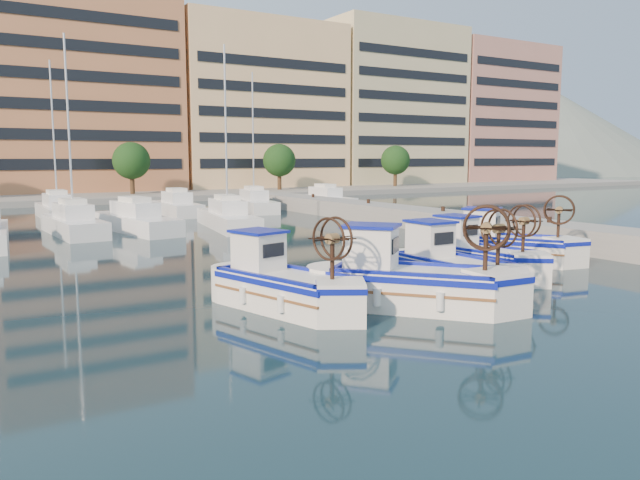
{
  "coord_description": "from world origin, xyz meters",
  "views": [
    {
      "loc": [
        -13.57,
        -15.21,
        4.51
      ],
      "look_at": [
        -1.83,
        4.27,
        1.5
      ],
      "focal_mm": 35.0,
      "sensor_mm": 36.0,
      "label": 1
    }
  ],
  "objects_px": {
    "fishing_boat_c": "(451,268)",
    "fishing_boat_e": "(507,244)",
    "fishing_boat_a": "(283,283)",
    "fishing_boat_d": "(478,255)",
    "fishing_boat_b": "(409,280)"
  },
  "relations": [
    {
      "from": "fishing_boat_b",
      "to": "fishing_boat_c",
      "type": "height_order",
      "value": "fishing_boat_b"
    },
    {
      "from": "fishing_boat_c",
      "to": "fishing_boat_e",
      "type": "distance_m",
      "value": 6.94
    },
    {
      "from": "fishing_boat_c",
      "to": "fishing_boat_b",
      "type": "bearing_deg",
      "value": -157.53
    },
    {
      "from": "fishing_boat_a",
      "to": "fishing_boat_c",
      "type": "height_order",
      "value": "fishing_boat_c"
    },
    {
      "from": "fishing_boat_b",
      "to": "fishing_boat_e",
      "type": "relative_size",
      "value": 1.04
    },
    {
      "from": "fishing_boat_d",
      "to": "fishing_boat_e",
      "type": "xyz_separation_m",
      "value": [
        3.29,
        1.55,
        0.03
      ]
    },
    {
      "from": "fishing_boat_d",
      "to": "fishing_boat_e",
      "type": "distance_m",
      "value": 3.63
    },
    {
      "from": "fishing_boat_e",
      "to": "fishing_boat_b",
      "type": "bearing_deg",
      "value": 172.26
    },
    {
      "from": "fishing_boat_d",
      "to": "fishing_boat_c",
      "type": "bearing_deg",
      "value": -156.71
    },
    {
      "from": "fishing_boat_c",
      "to": "fishing_boat_d",
      "type": "xyz_separation_m",
      "value": [
        2.88,
        1.63,
        -0.03
      ]
    },
    {
      "from": "fishing_boat_a",
      "to": "fishing_boat_e",
      "type": "xyz_separation_m",
      "value": [
        12.2,
        2.43,
        0.02
      ]
    },
    {
      "from": "fishing_boat_c",
      "to": "fishing_boat_d",
      "type": "relative_size",
      "value": 1.01
    },
    {
      "from": "fishing_boat_c",
      "to": "fishing_boat_e",
      "type": "bearing_deg",
      "value": 27.24
    },
    {
      "from": "fishing_boat_a",
      "to": "fishing_boat_e",
      "type": "bearing_deg",
      "value": -3.91
    },
    {
      "from": "fishing_boat_d",
      "to": "fishing_boat_e",
      "type": "bearing_deg",
      "value": 18.99
    }
  ]
}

